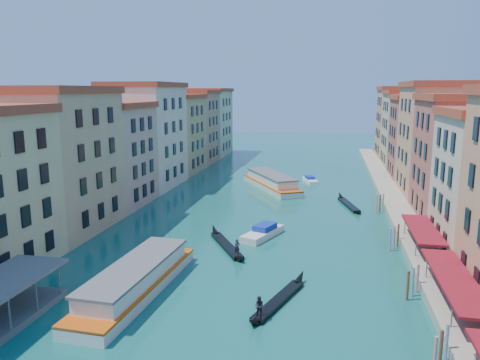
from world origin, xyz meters
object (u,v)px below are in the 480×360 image
(vaporetto_near, at_px, (136,280))
(vaporetto_far, at_px, (271,182))
(gondola_right, at_px, (278,299))
(gondola_fore, at_px, (226,244))

(vaporetto_near, distance_m, vaporetto_far, 52.01)
(vaporetto_near, height_order, gondola_right, vaporetto_near)
(vaporetto_near, xyz_separation_m, gondola_fore, (5.69, 14.67, -0.89))
(gondola_fore, distance_m, gondola_right, 16.63)
(gondola_right, bearing_deg, vaporetto_near, -160.80)
(gondola_right, bearing_deg, vaporetto_far, 116.46)
(gondola_fore, bearing_deg, vaporetto_far, 58.76)
(vaporetto_near, height_order, gondola_fore, vaporetto_near)
(vaporetto_far, bearing_deg, vaporetto_near, -126.75)
(vaporetto_near, bearing_deg, gondola_right, 3.82)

